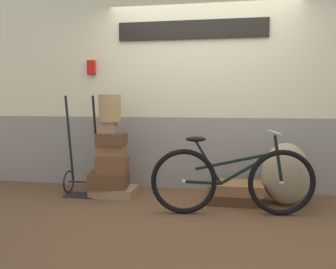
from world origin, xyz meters
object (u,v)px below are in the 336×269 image
object	(u,v)px
suitcase_7	(236,188)
wicker_basket	(110,108)
suitcase_5	(107,128)
suitcase_1	(109,180)
burlap_sack	(285,174)
bicycle	(232,181)
suitcase_4	(111,139)
luggage_trolley	(83,172)
suitcase_6	(233,197)
suitcase_0	(114,191)
suitcase_2	(113,164)
suitcase_3	(111,150)

from	to	relation	value
suitcase_7	wicker_basket	size ratio (longest dim) A/B	1.81
suitcase_5	suitcase_1	bearing A→B (deg)	101.71
burlap_sack	bicycle	size ratio (longest dim) A/B	0.42
burlap_sack	bicycle	xyz separation A→B (m)	(-0.64, -0.45, 0.01)
suitcase_1	suitcase_4	bearing A→B (deg)	-34.53
suitcase_5	luggage_trolley	xyz separation A→B (m)	(-0.38, 0.07, -0.61)
suitcase_6	suitcase_7	bearing A→B (deg)	-8.06
suitcase_0	burlap_sack	bearing A→B (deg)	1.58
suitcase_5	suitcase_4	bearing A→B (deg)	4.92
suitcase_2	wicker_basket	world-z (taller)	wicker_basket
wicker_basket	suitcase_4	bearing A→B (deg)	-50.37
suitcase_1	suitcase_3	size ratio (longest dim) A/B	1.37
suitcase_5	bicycle	xyz separation A→B (m)	(1.53, -0.40, -0.52)
luggage_trolley	bicycle	xyz separation A→B (m)	(1.91, -0.47, 0.09)
suitcase_4	burlap_sack	bearing A→B (deg)	2.65
suitcase_3	wicker_basket	xyz separation A→B (m)	(-0.00, -0.02, 0.53)
suitcase_7	suitcase_3	bearing A→B (deg)	-179.86
luggage_trolley	suitcase_4	bearing A→B (deg)	-9.61
suitcase_2	suitcase_5	world-z (taller)	suitcase_5
suitcase_6	wicker_basket	distance (m)	1.88
suitcase_7	suitcase_4	bearing A→B (deg)	-178.04
suitcase_3	suitcase_4	distance (m)	0.16
suitcase_5	luggage_trolley	world-z (taller)	luggage_trolley
suitcase_1	bicycle	world-z (taller)	bicycle
suitcase_0	suitcase_2	distance (m)	0.37
suitcase_3	luggage_trolley	xyz separation A→B (m)	(-0.40, 0.02, -0.31)
suitcase_5	suitcase_3	bearing A→B (deg)	67.47
suitcase_6	burlap_sack	bearing A→B (deg)	2.90
suitcase_0	bicycle	bearing A→B (deg)	-15.30
suitcase_7	bicycle	distance (m)	0.47
suitcase_2	bicycle	world-z (taller)	bicycle
suitcase_0	suitcase_2	world-z (taller)	suitcase_2
suitcase_2	suitcase_7	world-z (taller)	suitcase_2
suitcase_3	burlap_sack	size ratio (longest dim) A/B	0.47
suitcase_4	wicker_basket	distance (m)	0.39
suitcase_5	suitcase_6	bearing A→B (deg)	5.71
suitcase_4	suitcase_6	xyz separation A→B (m)	(1.52, 0.03, -0.69)
suitcase_3	wicker_basket	bearing A→B (deg)	-94.75
suitcase_3	bicycle	bearing A→B (deg)	-18.70
suitcase_4	suitcase_1	bearing A→B (deg)	152.47
suitcase_0	suitcase_1	distance (m)	0.17
burlap_sack	suitcase_2	bearing A→B (deg)	-178.87
suitcase_7	luggage_trolley	xyz separation A→B (m)	(-1.98, 0.05, 0.10)
suitcase_1	luggage_trolley	bearing A→B (deg)	167.71
suitcase_6	suitcase_1	bearing A→B (deg)	-179.18
bicycle	wicker_basket	bearing A→B (deg)	164.13
suitcase_1	suitcase_5	xyz separation A→B (m)	(0.00, -0.03, 0.68)
bicycle	burlap_sack	bearing A→B (deg)	35.19
suitcase_2	suitcase_7	distance (m)	1.57
suitcase_4	wicker_basket	xyz separation A→B (m)	(-0.02, 0.03, 0.39)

